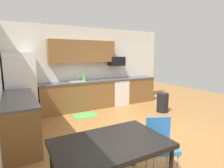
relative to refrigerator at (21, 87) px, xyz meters
name	(u,v)px	position (x,y,z in m)	size (l,w,h in m)	color
ground_plane	(133,132)	(2.18, -2.22, -0.92)	(12.00, 12.00, 0.00)	#9E6B38
wall_back	(89,67)	(2.18, 0.43, 0.43)	(5.80, 0.10, 2.70)	silver
cabinet_run_back	(78,96)	(1.64, 0.08, -0.47)	(2.42, 0.60, 0.90)	brown
cabinet_run_back_right	(137,90)	(4.01, 0.08, -0.47)	(1.13, 0.60, 0.90)	brown
cabinet_run_left	(20,120)	(-0.12, -1.42, -0.47)	(0.60, 2.00, 0.90)	brown
countertop_back	(93,81)	(2.18, 0.08, 0.00)	(4.80, 0.64, 0.04)	#4C4C51
countertop_left	(18,98)	(-0.12, -1.42, 0.00)	(0.64, 2.00, 0.04)	#4C4C51
upper_cabinets_back	(83,51)	(1.88, 0.21, 0.98)	(2.20, 0.34, 0.70)	brown
refrigerator	(21,87)	(0.00, 0.00, 0.00)	(0.76, 0.70, 1.84)	white
oven_range	(118,92)	(3.15, 0.08, -0.47)	(0.60, 0.60, 0.91)	white
microwave	(117,61)	(3.15, 0.18, 0.64)	(0.54, 0.36, 0.32)	black
sink_basin	(77,83)	(1.62, 0.08, -0.04)	(0.48, 0.40, 0.14)	#A5A8AD
sink_faucet	(75,78)	(1.62, 0.26, 0.12)	(0.02, 0.02, 0.24)	#B2B5BA
dining_table	(111,146)	(0.82, -3.65, -0.24)	(1.40, 0.90, 0.74)	black
chair_near_table	(160,142)	(1.69, -3.61, -0.42)	(0.52, 0.52, 0.85)	#2D72B7
trash_bin	(163,103)	(3.89, -1.42, -0.62)	(0.36, 0.36, 0.60)	black
floor_mat	(85,115)	(1.61, -0.57, -0.91)	(0.70, 0.50, 0.01)	#4CA54C
kettle	(85,78)	(1.89, 0.13, 0.10)	(0.14, 0.14, 0.20)	#4CA54C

